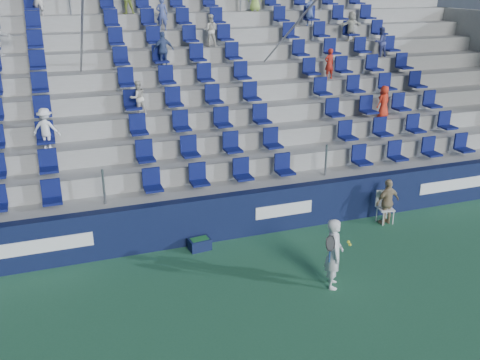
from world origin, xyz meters
The scene contains 7 objects.
ground centered at (0.00, 0.00, 0.00)m, with size 70.00×70.00×0.00m, color #2B6543.
sponsor_wall centered at (0.00, 3.15, 0.60)m, with size 24.00×0.32×1.20m.
grandstand centered at (0.00, 8.24, 2.13)m, with size 24.00×8.17×6.63m.
tennis_player centered at (1.41, 0.15, 0.80)m, with size 0.69×0.69×1.60m.
line_judge_chair centered at (4.36, 2.64, 0.52)m, with size 0.46×0.47×0.91m.
line_judge centered at (4.36, 2.50, 0.65)m, with size 0.76×0.32×1.30m, color tan.
ball_bin centered at (-0.88, 2.75, 0.16)m, with size 0.56×0.40×0.30m.
Camera 1 is at (-3.90, -8.77, 6.36)m, focal length 40.00 mm.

